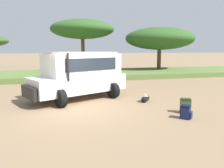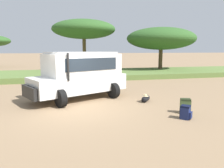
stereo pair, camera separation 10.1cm
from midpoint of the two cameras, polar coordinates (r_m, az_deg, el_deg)
name	(u,v)px [view 2 (the right image)]	position (r m, az deg, el deg)	size (l,w,h in m)	color
ground_plane	(75,111)	(9.41, -9.27, -6.86)	(320.00, 320.00, 0.00)	#8C7051
grass_bank	(67,75)	(20.91, -11.62, 2.38)	(120.00, 7.00, 0.44)	#5B7538
safari_vehicle	(81,74)	(11.45, -7.94, 2.59)	(5.36, 3.90, 2.44)	silver
backpack_beside_front_wheel	(185,106)	(9.37, 18.92, -5.48)	(0.47, 0.45, 0.59)	#42562D
backpack_cluster_center	(186,112)	(8.62, 19.01, -7.02)	(0.49, 0.49, 0.51)	navy
duffel_bag_low_black_case	(146,99)	(10.98, 9.04, -3.76)	(0.59, 0.69, 0.39)	black
acacia_tree_left_mid	(84,29)	(24.58, -7.22, 13.96)	(6.86, 6.13, 5.79)	brown
acacia_tree_centre_back	(161,39)	(25.03, 12.84, 11.47)	(7.61, 6.95, 4.97)	brown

